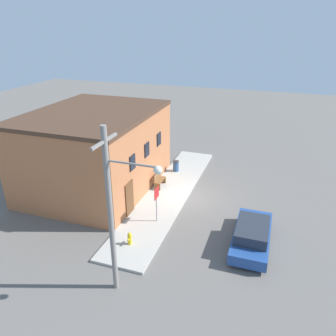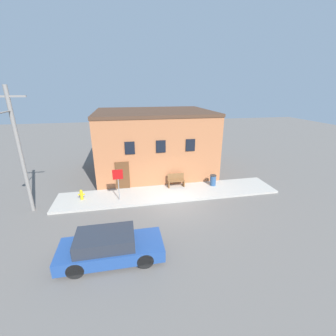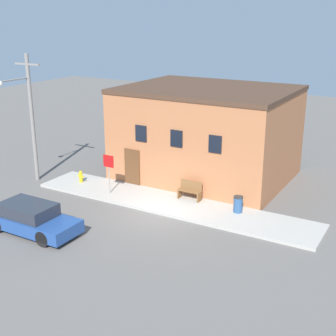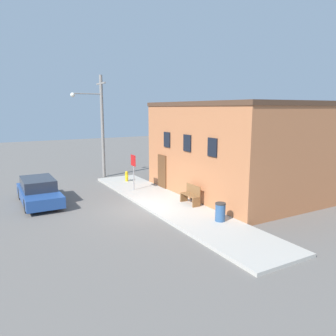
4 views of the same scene
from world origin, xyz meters
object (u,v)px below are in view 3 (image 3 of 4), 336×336
trash_bin (238,204)px  parked_car (31,218)px  utility_pole (29,113)px  bench (190,191)px  stop_sign (109,167)px  fire_hydrant (81,176)px

trash_bin → parked_car: size_ratio=0.18×
trash_bin → utility_pole: bearing=-173.8°
bench → trash_bin: size_ratio=1.51×
parked_car → trash_bin: bearing=41.1°
trash_bin → bench: bearing=173.4°
bench → trash_bin: (2.83, -0.33, -0.05)m
stop_sign → bench: 4.54m
bench → parked_car: parked_car is taller
stop_sign → utility_pole: bearing=-177.1°
trash_bin → utility_pole: utility_pole is taller
stop_sign → fire_hydrant: bearing=167.2°
bench → trash_bin: bench is taller
fire_hydrant → utility_pole: (-2.82, -0.83, 3.56)m
fire_hydrant → parked_car: bearing=-70.4°
fire_hydrant → trash_bin: trash_bin is taller
trash_bin → parked_car: (-7.39, -6.45, 0.10)m
stop_sign → bench: (4.20, 1.40, -1.04)m
fire_hydrant → bench: size_ratio=0.56×
trash_bin → utility_pole: (-12.33, -1.33, 3.50)m
utility_pole → trash_bin: bearing=6.2°
stop_sign → trash_bin: 7.19m
fire_hydrant → trash_bin: (9.51, 0.51, 0.07)m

